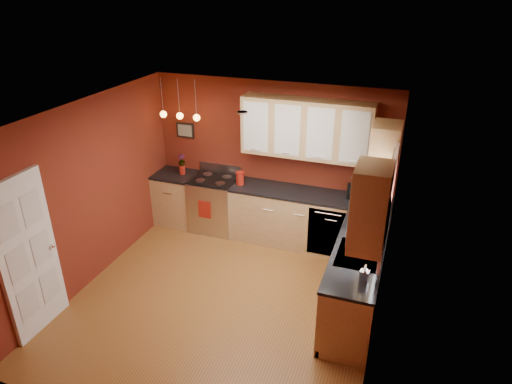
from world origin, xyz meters
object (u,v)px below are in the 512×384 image
(soap_pump, at_px, (365,273))
(gas_range, at_px, (215,204))
(coffee_maker, at_px, (352,192))
(sink, at_px, (358,256))
(red_canister, at_px, (240,178))

(soap_pump, bearing_deg, gas_range, 143.65)
(coffee_maker, xyz_separation_m, soap_pump, (0.46, -2.08, 0.00))
(gas_range, relative_size, coffee_maker, 4.88)
(sink, distance_m, coffee_maker, 1.59)
(gas_range, height_order, red_canister, red_canister)
(sink, relative_size, coffee_maker, 3.08)
(coffee_maker, height_order, soap_pump, coffee_maker)
(sink, xyz_separation_m, coffee_maker, (-0.32, 1.55, 0.13))
(gas_range, distance_m, soap_pump, 3.48)
(gas_range, relative_size, sink, 1.59)
(coffee_maker, bearing_deg, red_canister, 176.80)
(red_canister, relative_size, coffee_maker, 0.94)
(red_canister, bearing_deg, sink, -34.52)
(sink, height_order, red_canister, sink)
(red_canister, xyz_separation_m, soap_pump, (2.27, -2.00, -0.00))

